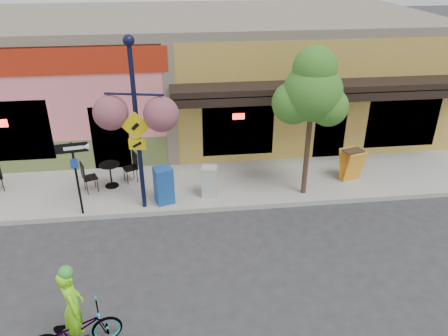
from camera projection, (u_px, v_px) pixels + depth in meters
name	position (u px, v px, depth m)	size (l,w,h in m)	color
ground	(213.00, 222.00, 12.05)	(90.00, 90.00, 0.00)	#2D2D30
sidewalk	(207.00, 184.00, 13.78)	(24.00, 3.00, 0.15)	#9E9B93
curb	(211.00, 209.00, 12.50)	(24.00, 0.12, 0.15)	#A8A59E
building	(194.00, 72.00, 17.65)	(18.20, 8.20, 4.50)	pink
bicycle	(75.00, 331.00, 8.08)	(0.59, 1.70, 0.89)	maroon
cyclist_rider	(75.00, 317.00, 7.93)	(0.58, 0.38, 1.59)	#8DFF1A
lamp_post	(137.00, 128.00, 11.41)	(1.53, 0.61, 4.80)	black
one_way_sign	(77.00, 179.00, 11.69)	(0.83, 0.18, 2.15)	black
cafe_set_right	(110.00, 172.00, 13.32)	(1.65, 0.83, 0.99)	black
newspaper_box_blue	(164.00, 185.00, 12.46)	(0.50, 0.44, 1.10)	#1A4D9D
newspaper_box_grey	(210.00, 181.00, 12.83)	(0.44, 0.40, 0.94)	#B5B5B5
street_tree	(310.00, 124.00, 12.20)	(1.73, 1.73, 4.43)	#3D7A26
sandwich_board	(355.00, 167.00, 13.56)	(0.62, 0.45, 1.03)	orange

